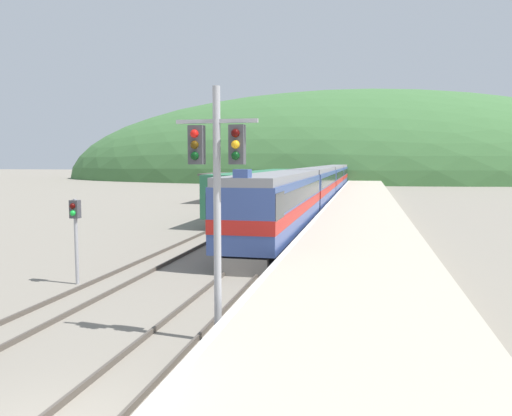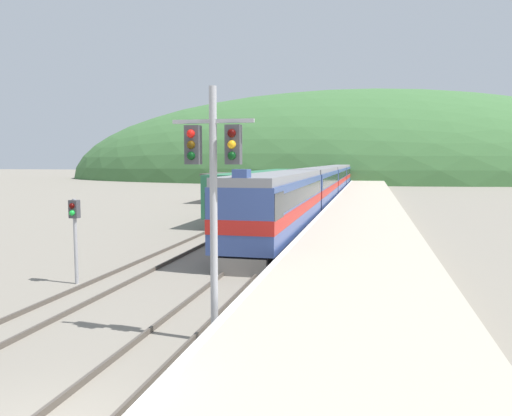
# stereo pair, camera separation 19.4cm
# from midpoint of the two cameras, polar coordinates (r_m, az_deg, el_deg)

# --- Properties ---
(track_main) EXTENTS (1.52, 180.00, 0.16)m
(track_main) POSITION_cam_midpoint_polar(r_m,az_deg,el_deg) (77.42, 8.59, 1.79)
(track_main) COLOR #4C443D
(track_main) RESTS_ON ground
(track_siding) EXTENTS (1.52, 180.00, 0.16)m
(track_siding) POSITION_cam_midpoint_polar(r_m,az_deg,el_deg) (77.88, 5.14, 1.85)
(track_siding) COLOR #4C443D
(track_siding) RESTS_ON ground
(platform) EXTENTS (6.24, 140.00, 1.05)m
(platform) POSITION_cam_midpoint_polar(r_m,az_deg,el_deg) (57.26, 12.06, 0.92)
(platform) COLOR #B2A893
(platform) RESTS_ON ground
(distant_hills) EXTENTS (157.13, 70.71, 46.18)m
(distant_hills) POSITION_cam_midpoint_polar(r_m,az_deg,el_deg) (134.64, 10.25, 3.24)
(distant_hills) COLOR #3D6B38
(distant_hills) RESTS_ON ground
(station_shed) EXTENTS (7.92, 6.97, 3.45)m
(station_shed) POSITION_cam_midpoint_polar(r_m,az_deg,el_deg) (58.45, -2.00, 2.33)
(station_shed) COLOR gray
(station_shed) RESTS_ON ground
(express_train_lead_car) EXTENTS (3.02, 20.00, 4.52)m
(express_train_lead_car) POSITION_cam_midpoint_polar(r_m,az_deg,el_deg) (30.29, 2.53, 0.48)
(express_train_lead_car) COLOR black
(express_train_lead_car) RESTS_ON ground
(carriage_second) EXTENTS (3.01, 20.81, 4.16)m
(carriage_second) POSITION_cam_midpoint_polar(r_m,az_deg,el_deg) (51.57, 6.66, 2.46)
(carriage_second) COLOR black
(carriage_second) RESTS_ON ground
(carriage_third) EXTENTS (3.01, 20.81, 4.16)m
(carriage_third) POSITION_cam_midpoint_polar(r_m,az_deg,el_deg) (73.16, 8.39, 3.30)
(carriage_third) COLOR black
(carriage_third) RESTS_ON ground
(carriage_fourth) EXTENTS (3.01, 20.81, 4.16)m
(carriage_fourth) POSITION_cam_midpoint_polar(r_m,az_deg,el_deg) (94.79, 9.33, 3.75)
(carriage_fourth) COLOR black
(carriage_fourth) RESTS_ON ground
(siding_train) EXTENTS (2.90, 28.40, 3.90)m
(siding_train) POSITION_cam_midpoint_polar(r_m,az_deg,el_deg) (48.10, 0.56, 1.99)
(siding_train) COLOR black
(siding_train) RESTS_ON ground
(signal_mast_main) EXTENTS (2.20, 0.42, 6.80)m
(signal_mast_main) POSITION_cam_midpoint_polar(r_m,az_deg,el_deg) (13.12, -4.93, 3.48)
(signal_mast_main) COLOR #9E9EA3
(signal_mast_main) RESTS_ON ground
(signal_post_siding) EXTENTS (0.36, 0.42, 3.39)m
(signal_post_siding) POSITION_cam_midpoint_polar(r_m,az_deg,el_deg) (20.81, -20.21, -1.61)
(signal_post_siding) COLOR #9E9EA3
(signal_post_siding) RESTS_ON ground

